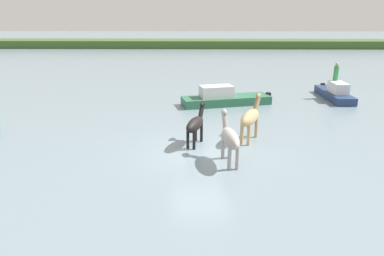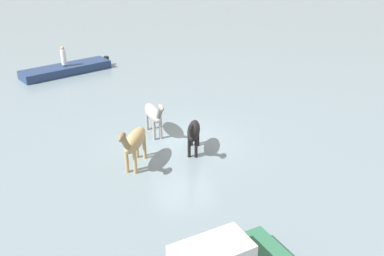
{
  "view_description": "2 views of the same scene",
  "coord_description": "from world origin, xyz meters",
  "px_view_note": "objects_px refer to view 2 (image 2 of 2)",
  "views": [
    {
      "loc": [
        -0.11,
        -13.96,
        5.52
      ],
      "look_at": [
        -0.36,
        -0.54,
        1.18
      ],
      "focal_mm": 33.54,
      "sensor_mm": 36.0,
      "label": 1
    },
    {
      "loc": [
        3.27,
        15.36,
        8.04
      ],
      "look_at": [
        -0.25,
        0.46,
        0.94
      ],
      "focal_mm": 38.63,
      "sensor_mm": 36.0,
      "label": 2
    }
  ],
  "objects_px": {
    "horse_dun_straggler": "(194,131)",
    "horse_gray_outer": "(134,141)",
    "boat_motor_center": "(67,70)",
    "horse_chestnut_trailing": "(154,114)",
    "person_boatman_standing": "(63,56)"
  },
  "relations": [
    {
      "from": "horse_dun_straggler",
      "to": "horse_gray_outer",
      "type": "xyz_separation_m",
      "value": [
        2.44,
        0.61,
        0.14
      ]
    },
    {
      "from": "horse_gray_outer",
      "to": "boat_motor_center",
      "type": "distance_m",
      "value": 13.4
    },
    {
      "from": "person_boatman_standing",
      "to": "horse_chestnut_trailing",
      "type": "bearing_deg",
      "value": 112.41
    },
    {
      "from": "horse_dun_straggler",
      "to": "boat_motor_center",
      "type": "bearing_deg",
      "value": -137.84
    },
    {
      "from": "horse_dun_straggler",
      "to": "horse_chestnut_trailing",
      "type": "xyz_separation_m",
      "value": [
        1.32,
        -1.98,
        0.09
      ]
    },
    {
      "from": "horse_gray_outer",
      "to": "person_boatman_standing",
      "type": "distance_m",
      "value": 13.26
    },
    {
      "from": "horse_gray_outer",
      "to": "boat_motor_center",
      "type": "height_order",
      "value": "horse_gray_outer"
    },
    {
      "from": "boat_motor_center",
      "to": "person_boatman_standing",
      "type": "height_order",
      "value": "person_boatman_standing"
    },
    {
      "from": "horse_chestnut_trailing",
      "to": "boat_motor_center",
      "type": "xyz_separation_m",
      "value": [
        4.17,
        -10.42,
        -0.84
      ]
    },
    {
      "from": "horse_dun_straggler",
      "to": "horse_gray_outer",
      "type": "height_order",
      "value": "horse_gray_outer"
    },
    {
      "from": "horse_dun_straggler",
      "to": "horse_chestnut_trailing",
      "type": "bearing_deg",
      "value": -128.13
    },
    {
      "from": "boat_motor_center",
      "to": "person_boatman_standing",
      "type": "distance_m",
      "value": 1.0
    },
    {
      "from": "horse_dun_straggler",
      "to": "boat_motor_center",
      "type": "xyz_separation_m",
      "value": [
        5.48,
        -12.4,
        -0.75
      ]
    },
    {
      "from": "horse_gray_outer",
      "to": "person_boatman_standing",
      "type": "height_order",
      "value": "horse_gray_outer"
    },
    {
      "from": "horse_dun_straggler",
      "to": "horse_gray_outer",
      "type": "bearing_deg",
      "value": -57.54
    }
  ]
}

